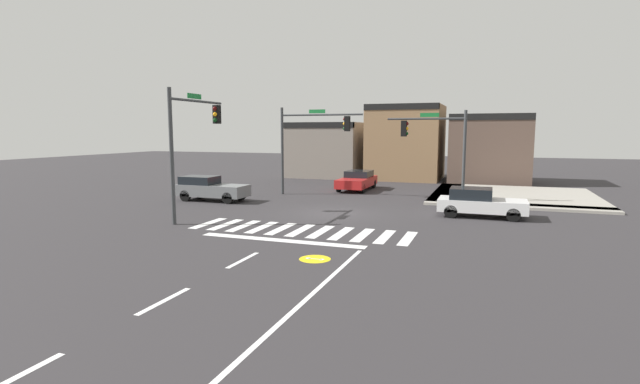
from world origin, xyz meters
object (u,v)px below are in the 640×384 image
(car_red, at_px, (357,180))
(car_white, at_px, (479,202))
(traffic_signal_northwest, at_px, (311,135))
(traffic_signal_northeast, at_px, (436,140))
(traffic_signal_southwest, at_px, (192,132))
(car_gray, at_px, (210,188))

(car_red, height_order, car_white, car_white)
(traffic_signal_northwest, bearing_deg, car_white, -22.82)
(traffic_signal_northeast, bearing_deg, traffic_signal_northwest, -0.96)
(traffic_signal_southwest, distance_m, traffic_signal_northeast, 14.04)
(traffic_signal_southwest, bearing_deg, traffic_signal_northeast, -47.32)
(traffic_signal_northwest, bearing_deg, traffic_signal_southwest, -103.58)
(traffic_signal_southwest, height_order, car_gray, traffic_signal_southwest)
(car_red, bearing_deg, car_white, 45.41)
(traffic_signal_northeast, relative_size, car_gray, 1.26)
(traffic_signal_southwest, bearing_deg, car_red, -18.04)
(traffic_signal_northwest, relative_size, traffic_signal_northeast, 1.06)
(traffic_signal_southwest, xyz_separation_m, car_white, (12.96, 5.17, -3.45))
(car_red, distance_m, car_gray, 10.81)
(traffic_signal_northeast, relative_size, car_red, 1.16)
(car_red, xyz_separation_m, car_white, (8.54, -8.41, 0.03))
(car_white, bearing_deg, car_gray, 179.41)
(traffic_signal_northeast, bearing_deg, car_gray, 17.98)
(traffic_signal_southwest, bearing_deg, car_white, -68.25)
(traffic_signal_northwest, bearing_deg, traffic_signal_northeast, -0.96)
(traffic_signal_southwest, height_order, traffic_signal_northeast, traffic_signal_southwest)
(traffic_signal_northwest, height_order, car_white, traffic_signal_northwest)
(traffic_signal_southwest, distance_m, traffic_signal_northwest, 9.92)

